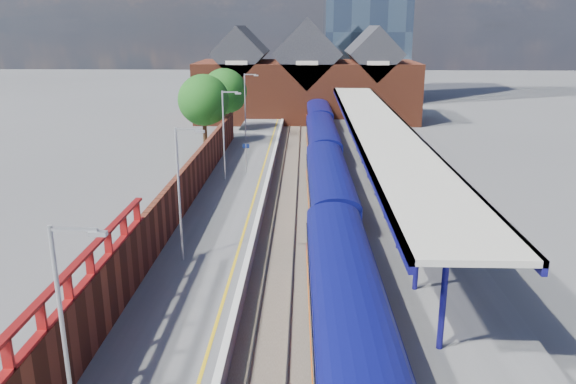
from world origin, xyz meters
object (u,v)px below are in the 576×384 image
Objects in this scene: parked_car_dark at (431,195)px; parked_car_red at (433,214)px; lamp_post_a at (68,333)px; platform_sign at (246,153)px; lamp_post_d at (246,103)px; parked_car_blue at (404,174)px; parked_car_silver at (409,191)px; train at (325,159)px; lamp_post_b at (181,187)px; lamp_post_c at (225,130)px.

parked_car_red is at bearing 159.35° from parked_car_dark.
lamp_post_a reaches higher than platform_sign.
lamp_post_d is at bearing 95.56° from platform_sign.
parked_car_silver is at bearing 173.94° from parked_car_blue.
lamp_post_a is 24.48m from parked_car_red.
parked_car_red is (12.69, -12.22, -1.00)m from platform_sign.
platform_sign is 15.68m from parked_car_dark.
lamp_post_a is 1.72× the size of parked_car_red.
lamp_post_a reaches higher than parked_car_blue.
train is 20.42m from lamp_post_b.
train is at bearing 41.02° from parked_car_silver.
parked_car_dark is at bearing 34.18° from lamp_post_b.
parked_car_blue is (13.99, 15.81, -3.40)m from lamp_post_b.
lamp_post_d is 1.59× the size of parked_car_dark.
lamp_post_c is at bearing 89.32° from parked_car_blue.
lamp_post_b is 1.72× the size of parked_car_red.
lamp_post_c is at bearing 77.95° from parked_car_red.
parked_car_red is 0.96× the size of parked_car_blue.
parked_car_dark is at bearing -30.39° from platform_sign.
lamp_post_b reaches higher than parked_car_blue.
lamp_post_d is 1.62× the size of parked_car_silver.
lamp_post_b is 21.38m from parked_car_blue.
lamp_post_b reaches higher than train.
parked_car_red is at bearing -36.04° from lamp_post_c.
lamp_post_d reaches higher than platform_sign.
parked_car_dark is (13.49, -7.91, -1.05)m from platform_sign.
parked_car_blue is at bearing 24.34° from parked_car_red.
lamp_post_c reaches higher than train.
lamp_post_d is 2.80× the size of platform_sign.
platform_sign is 0.58× the size of parked_car_silver.
train is 6.77m from parked_car_blue.
lamp_post_a is at bearing 138.28° from parked_car_dark.
lamp_post_b is 16.00m from lamp_post_c.
lamp_post_b is at bearing 138.60° from parked_car_blue.
lamp_post_a is 1.62× the size of parked_car_silver.
lamp_post_c is 1.65× the size of parked_car_blue.
platform_sign is at bearing 55.74° from lamp_post_c.
parked_car_blue is (13.99, -0.19, -3.40)m from lamp_post_c.
platform_sign is 0.59× the size of parked_car_blue.
parked_car_blue is at bearing -0.21° from parked_car_silver.
parked_car_red is 4.94m from parked_car_silver.
train is at bearing 76.46° from lamp_post_a.
parked_car_silver is (12.07, -7.32, -0.98)m from platform_sign.
train reaches higher than parked_car_silver.
parked_car_silver reaches higher than parked_car_blue.
lamp_post_a reaches higher than parked_car_dark.
parked_car_silver is (13.43, -21.32, -3.28)m from lamp_post_d.
lamp_post_a is at bearing -90.00° from lamp_post_d.
train is at bearing 65.39° from parked_car_blue.
train is 16.21× the size of parked_car_red.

